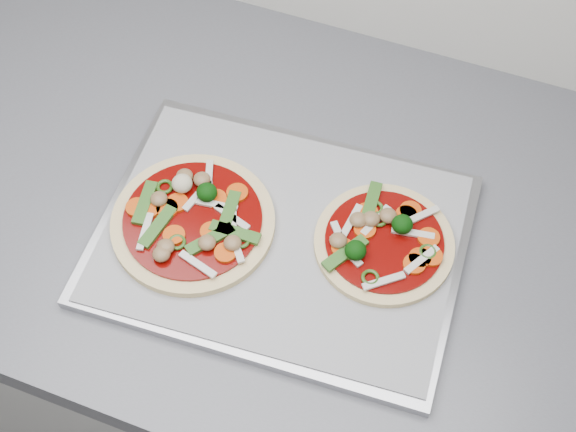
% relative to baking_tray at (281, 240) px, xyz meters
% --- Properties ---
extents(base_cabinet, '(3.60, 0.60, 0.86)m').
position_rel_baking_tray_xyz_m(base_cabinet, '(-0.09, 0.05, -0.48)').
color(base_cabinet, beige).
rests_on(base_cabinet, ground).
extents(countertop, '(3.60, 0.60, 0.04)m').
position_rel_baking_tray_xyz_m(countertop, '(-0.09, 0.05, -0.03)').
color(countertop, slate).
rests_on(countertop, base_cabinet).
extents(baking_tray, '(0.42, 0.32, 0.01)m').
position_rel_baking_tray_xyz_m(baking_tray, '(0.00, 0.00, 0.00)').
color(baking_tray, '#939398').
rests_on(baking_tray, countertop).
extents(parchment, '(0.41, 0.31, 0.00)m').
position_rel_baking_tray_xyz_m(parchment, '(-0.00, 0.00, 0.01)').
color(parchment, '#98989D').
rests_on(parchment, baking_tray).
extents(pizza_left, '(0.22, 0.22, 0.03)m').
position_rel_baking_tray_xyz_m(pizza_left, '(-0.10, -0.02, 0.02)').
color(pizza_left, beige).
rests_on(pizza_left, parchment).
extents(pizza_right, '(0.20, 0.20, 0.03)m').
position_rel_baking_tray_xyz_m(pizza_right, '(0.11, 0.03, 0.02)').
color(pizza_right, beige).
rests_on(pizza_right, parchment).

